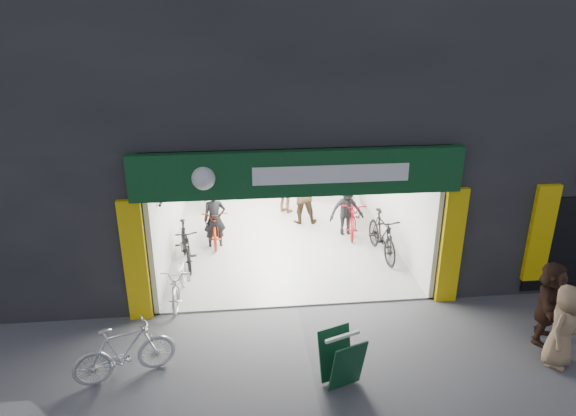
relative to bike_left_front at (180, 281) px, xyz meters
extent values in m
plane|color=#56565B|center=(2.50, -0.60, -0.46)|extent=(60.00, 60.00, 0.00)
cube|color=#232326|center=(3.50, 4.40, 5.29)|extent=(16.00, 10.00, 4.50)
cube|color=#232326|center=(-3.00, 4.40, 1.29)|extent=(5.00, 10.00, 3.50)
cube|color=#232326|center=(8.50, 4.40, 1.29)|extent=(6.00, 10.00, 3.50)
cube|color=#9E9E99|center=(2.50, 3.40, -0.44)|extent=(6.00, 8.00, 0.04)
cube|color=silver|center=(2.50, 7.50, 1.14)|extent=(6.00, 0.20, 3.20)
cube|color=silver|center=(-0.45, 3.40, 1.14)|extent=(0.10, 8.00, 3.20)
cube|color=silver|center=(5.45, 3.40, 1.14)|extent=(0.10, 8.00, 3.20)
cube|color=white|center=(2.50, 3.40, 2.79)|extent=(6.00, 8.00, 0.10)
cube|color=black|center=(2.50, -0.50, 2.89)|extent=(6.00, 0.30, 0.30)
cube|color=#0C3612|center=(2.50, -0.72, 2.59)|extent=(6.40, 0.25, 0.90)
cube|color=white|center=(3.10, -0.86, 2.59)|extent=(3.00, 0.02, 0.35)
cube|color=yellow|center=(-0.75, -0.66, 0.84)|extent=(0.45, 0.12, 2.60)
cube|color=yellow|center=(5.75, -0.66, 0.84)|extent=(0.45, 0.12, 2.60)
cube|color=yellow|center=(7.70, -0.66, 1.04)|extent=(0.50, 0.12, 2.20)
cylinder|color=black|center=(-0.32, 2.80, 1.64)|extent=(0.06, 5.00, 0.06)
cube|color=silver|center=(4.30, 5.90, 0.04)|extent=(1.40, 0.60, 1.00)
cube|color=white|center=(2.50, 0.60, 2.72)|extent=(1.30, 0.35, 0.04)
cube|color=white|center=(2.50, 2.40, 2.72)|extent=(1.30, 0.35, 0.04)
cube|color=white|center=(2.50, 4.20, 2.72)|extent=(1.30, 0.35, 0.04)
cube|color=white|center=(2.50, 6.00, 2.72)|extent=(1.30, 0.35, 0.04)
imported|color=silver|center=(0.00, 0.00, 0.00)|extent=(0.71, 1.77, 0.91)
imported|color=black|center=(0.00, 1.62, 0.09)|extent=(0.86, 1.87, 1.09)
imported|color=maroon|center=(0.70, 2.97, 0.06)|extent=(0.72, 1.96, 1.02)
imported|color=#ACADB1|center=(0.27, 5.71, 0.06)|extent=(0.65, 1.76, 1.03)
imported|color=black|center=(4.93, 1.57, 0.13)|extent=(0.68, 1.99, 1.18)
imported|color=maroon|center=(4.54, 3.13, 0.05)|extent=(1.06, 2.04, 1.02)
imported|color=#B9B9BE|center=(5.00, 4.59, 0.07)|extent=(0.74, 1.80, 1.05)
imported|color=silver|center=(-0.71, -2.48, 0.07)|extent=(1.80, 1.03, 1.05)
imported|color=black|center=(0.70, 2.55, 0.35)|extent=(0.64, 0.46, 1.61)
imported|color=#392B1A|center=(3.19, 3.95, 0.47)|extent=(0.94, 0.76, 1.85)
imported|color=black|center=(4.30, 2.92, 0.32)|extent=(1.07, 0.72, 1.55)
imported|color=#8F6B53|center=(2.80, 4.75, 0.32)|extent=(0.93, 0.87, 1.54)
imported|color=#937655|center=(6.91, -2.92, 0.33)|extent=(0.91, 0.87, 1.57)
imported|color=#362118|center=(7.06, -2.22, 0.37)|extent=(1.32, 1.51, 1.65)
cube|color=#0D3720|center=(3.01, -3.24, 0.04)|extent=(0.65, 0.43, 0.93)
cube|color=#0D3720|center=(2.87, -2.86, 0.04)|extent=(0.65, 0.43, 0.93)
cube|color=white|center=(2.94, -3.05, 0.50)|extent=(0.62, 0.28, 0.06)
camera|label=1|loc=(1.30, -9.97, 5.56)|focal=32.00mm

